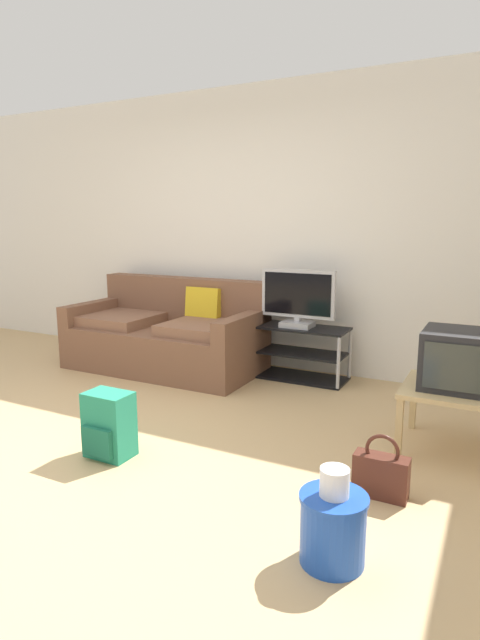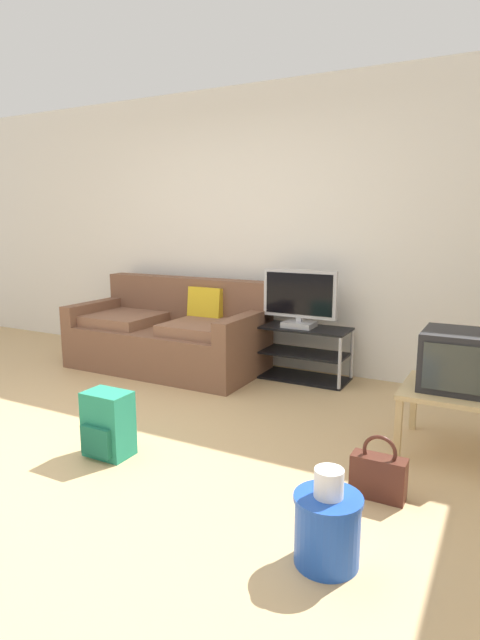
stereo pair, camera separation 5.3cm
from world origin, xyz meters
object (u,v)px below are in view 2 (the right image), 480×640
object	(u,v)px
backpack	(108,424)
flat_tv	(299,299)
couch	(170,335)
cleaning_bucket	(327,524)
handbag	(378,475)
tv_stand	(299,353)
side_table	(453,397)
crt_tv	(456,360)

from	to	relation	value
backpack	flat_tv	bearing A→B (deg)	55.24
couch	cleaning_bucket	bearing A→B (deg)	-42.52
backpack	cleaning_bucket	world-z (taller)	cleaning_bucket
flat_tv	backpack	size ratio (longest dim) A/B	1.69
flat_tv	backpack	world-z (taller)	flat_tv
handbag	backpack	bearing A→B (deg)	-170.03
couch	flat_tv	size ratio (longest dim) A/B	2.72
flat_tv	couch	bearing A→B (deg)	-169.83
tv_stand	couch	bearing A→B (deg)	-168.85
flat_tv	cleaning_bucket	distance (m)	2.67
tv_stand	backpack	size ratio (longest dim) A/B	2.24
side_table	handbag	xyz separation A→B (m)	(-0.26, -0.76, -0.24)
backpack	cleaning_bucket	xyz separation A→B (m)	(1.52, -0.35, -0.02)
couch	flat_tv	distance (m)	1.35
handbag	cleaning_bucket	xyz separation A→B (m)	(-0.07, -0.63, 0.05)
backpack	side_table	bearing A→B (deg)	6.92
side_table	crt_tv	bearing A→B (deg)	90.00
cleaning_bucket	backpack	bearing A→B (deg)	167.01
crt_tv	flat_tv	bearing A→B (deg)	145.56
tv_stand	handbag	xyz separation A→B (m)	(1.15, -1.76, -0.12)
handbag	side_table	bearing A→B (deg)	70.87
tv_stand	handbag	world-z (taller)	tv_stand
side_table	crt_tv	distance (m)	0.23
crt_tv	handbag	world-z (taller)	crt_tv
cleaning_bucket	tv_stand	bearing A→B (deg)	114.25
side_table	handbag	bearing A→B (deg)	-109.13
couch	backpack	distance (m)	1.98
couch	side_table	bearing A→B (deg)	-15.80
couch	side_table	xyz separation A→B (m)	(2.67, -0.76, 0.04)
flat_tv	cleaning_bucket	world-z (taller)	flat_tv
crt_tv	backpack	size ratio (longest dim) A/B	1.06
tv_stand	cleaning_bucket	world-z (taller)	tv_stand
couch	tv_stand	distance (m)	1.29
crt_tv	backpack	world-z (taller)	crt_tv
flat_tv	handbag	world-z (taller)	flat_tv
couch	cleaning_bucket	xyz separation A→B (m)	(2.34, -2.15, -0.14)
side_table	cleaning_bucket	world-z (taller)	cleaning_bucket
tv_stand	flat_tv	world-z (taller)	flat_tv
tv_stand	backpack	xyz separation A→B (m)	(-0.44, -2.04, -0.04)
tv_stand	backpack	bearing A→B (deg)	-102.25
couch	crt_tv	world-z (taller)	couch
cleaning_bucket	flat_tv	bearing A→B (deg)	114.45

